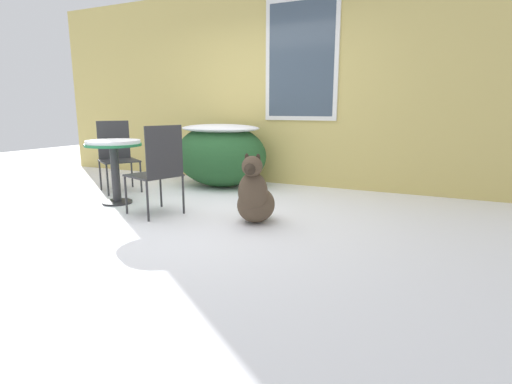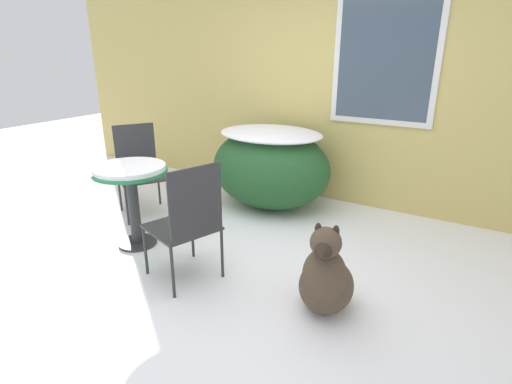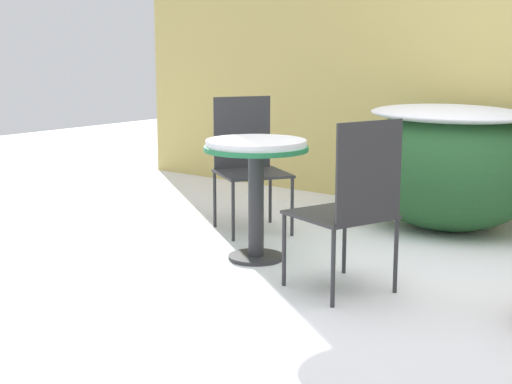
# 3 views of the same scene
# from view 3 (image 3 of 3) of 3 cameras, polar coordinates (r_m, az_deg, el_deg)

# --- Properties ---
(ground_plane) EXTENTS (16.00, 16.00, 0.00)m
(ground_plane) POSITION_cam_3_polar(r_m,az_deg,el_deg) (4.45, 9.52, -7.24)
(ground_plane) COLOR white
(shrub_left) EXTENTS (1.39, 1.08, 0.92)m
(shrub_left) POSITION_cam_3_polar(r_m,az_deg,el_deg) (5.89, 13.71, 2.03)
(shrub_left) COLOR #235128
(shrub_left) RESTS_ON ground_plane
(patio_table) EXTENTS (0.66, 0.66, 0.77)m
(patio_table) POSITION_cam_3_polar(r_m,az_deg,el_deg) (4.91, -0.00, 1.99)
(patio_table) COLOR #2D2D30
(patio_table) RESTS_ON ground_plane
(patio_chair_near_table) EXTENTS (0.66, 0.66, 0.97)m
(patio_chair_near_table) POSITION_cam_3_polar(r_m,az_deg,el_deg) (5.74, -0.57, 2.36)
(patio_chair_near_table) COLOR #2D2D30
(patio_chair_near_table) RESTS_ON ground_plane
(patio_chair_far_side) EXTENTS (0.60, 0.60, 0.97)m
(patio_chair_far_side) POSITION_cam_3_polar(r_m,az_deg,el_deg) (4.28, 6.95, -0.73)
(patio_chair_far_side) COLOR #2D2D30
(patio_chair_far_side) RESTS_ON ground_plane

